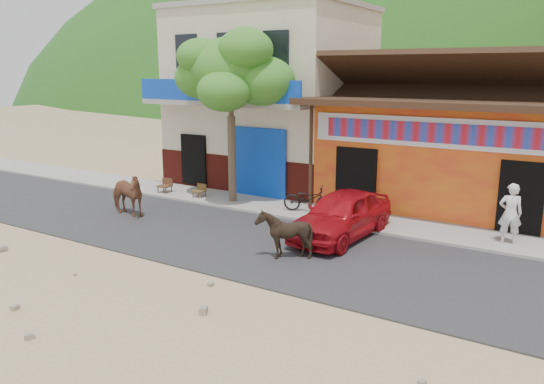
{
  "coord_description": "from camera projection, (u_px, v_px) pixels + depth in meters",
  "views": [
    {
      "loc": [
        6.24,
        -9.1,
        4.68
      ],
      "look_at": [
        -1.22,
        3.0,
        1.4
      ],
      "focal_mm": 35.0,
      "sensor_mm": 36.0,
      "label": 1
    }
  ],
  "objects": [
    {
      "name": "ground",
      "position": [
        248.0,
        285.0,
        11.79
      ],
      "size": [
        120.0,
        120.0,
        0.0
      ],
      "primitive_type": "plane",
      "color": "#9E825B",
      "rests_on": "ground"
    },
    {
      "name": "road",
      "position": [
        302.0,
        252.0,
        13.86
      ],
      "size": [
        60.0,
        5.0,
        0.04
      ],
      "primitive_type": "cube",
      "color": "#28282B",
      "rests_on": "ground"
    },
    {
      "name": "sidewalk",
      "position": [
        354.0,
        220.0,
        16.75
      ],
      "size": [
        60.0,
        2.0,
        0.12
      ],
      "primitive_type": "cube",
      "color": "gray",
      "rests_on": "ground"
    },
    {
      "name": "dance_club",
      "position": [
        454.0,
        154.0,
        18.65
      ],
      "size": [
        8.0,
        6.0,
        3.6
      ],
      "primitive_type": "cube",
      "color": "orange",
      "rests_on": "ground"
    },
    {
      "name": "cafe_building",
      "position": [
        273.0,
        99.0,
        22.11
      ],
      "size": [
        7.0,
        6.0,
        7.0
      ],
      "primitive_type": "cube",
      "color": "beige",
      "rests_on": "ground"
    },
    {
      "name": "tree",
      "position": [
        231.0,
        116.0,
        18.25
      ],
      "size": [
        3.0,
        3.0,
        6.0
      ],
      "primitive_type": null,
      "color": "#2D721E",
      "rests_on": "sidewalk"
    },
    {
      "name": "cow_tan",
      "position": [
        125.0,
        194.0,
        17.18
      ],
      "size": [
        1.76,
        0.93,
        1.43
      ],
      "primitive_type": "imported",
      "rotation": [
        0.0,
        0.0,
        1.48
      ],
      "color": "brown",
      "rests_on": "road"
    },
    {
      "name": "cow_dark",
      "position": [
        284.0,
        234.0,
        13.26
      ],
      "size": [
        1.29,
        1.19,
        1.26
      ],
      "primitive_type": "imported",
      "rotation": [
        0.0,
        0.0,
        -1.73
      ],
      "color": "black",
      "rests_on": "road"
    },
    {
      "name": "red_car",
      "position": [
        341.0,
        215.0,
        14.89
      ],
      "size": [
        1.88,
        4.06,
        1.35
      ],
      "primitive_type": "imported",
      "rotation": [
        0.0,
        0.0,
        -0.07
      ],
      "color": "#A70B15",
      "rests_on": "road"
    },
    {
      "name": "scooter",
      "position": [
        308.0,
        199.0,
        17.4
      ],
      "size": [
        1.74,
        1.05,
        0.86
      ],
      "primitive_type": "imported",
      "rotation": [
        0.0,
        0.0,
        1.89
      ],
      "color": "black",
      "rests_on": "sidewalk"
    },
    {
      "name": "pedestrian",
      "position": [
        510.0,
        213.0,
        14.13
      ],
      "size": [
        0.69,
        0.56,
        1.65
      ],
      "primitive_type": "imported",
      "rotation": [
        0.0,
        0.0,
        3.45
      ],
      "color": "white",
      "rests_on": "sidewalk"
    },
    {
      "name": "cafe_chair_left",
      "position": [
        164.0,
        180.0,
        20.12
      ],
      "size": [
        0.5,
        0.5,
        0.97
      ],
      "primitive_type": null,
      "rotation": [
        0.0,
        0.0,
        0.12
      ],
      "color": "#4E281A",
      "rests_on": "sidewalk"
    },
    {
      "name": "cafe_chair_right",
      "position": [
        199.0,
        185.0,
        19.41
      ],
      "size": [
        0.41,
        0.41,
        0.87
      ],
      "primitive_type": null,
      "rotation": [
        0.0,
        0.0,
        0.0
      ],
      "color": "#52371B",
      "rests_on": "sidewalk"
    }
  ]
}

